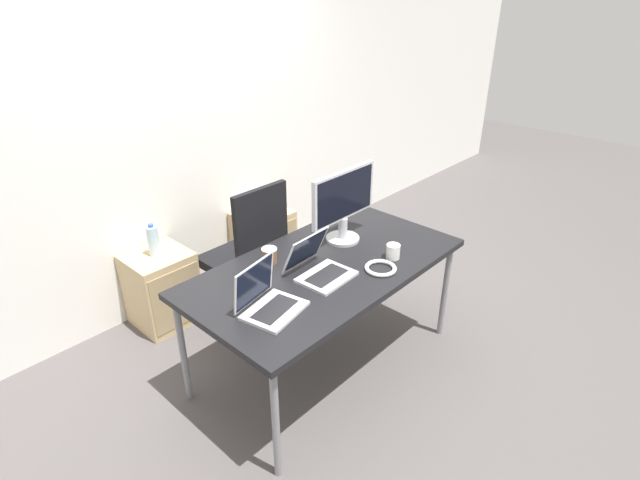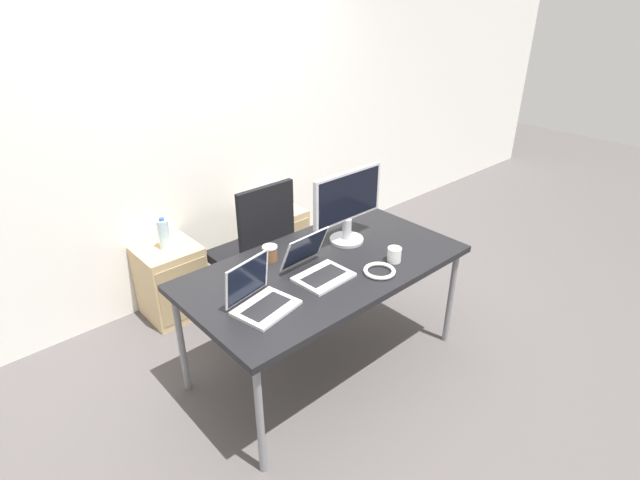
{
  "view_description": "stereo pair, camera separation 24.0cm",
  "coord_description": "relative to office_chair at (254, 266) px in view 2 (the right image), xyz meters",
  "views": [
    {
      "loc": [
        -1.95,
        -1.76,
        2.3
      ],
      "look_at": [
        0.0,
        0.05,
        0.92
      ],
      "focal_mm": 28.0,
      "sensor_mm": 36.0,
      "label": 1
    },
    {
      "loc": [
        -1.78,
        -1.93,
        2.3
      ],
      "look_at": [
        0.0,
        0.05,
        0.92
      ],
      "focal_mm": 28.0,
      "sensor_mm": 36.0,
      "label": 2
    }
  ],
  "objects": [
    {
      "name": "laptop_right",
      "position": [
        -0.54,
        -0.85,
        0.39
      ],
      "size": [
        0.36,
        0.33,
        0.26
      ],
      "color": "silver",
      "rests_on": "desk"
    },
    {
      "name": "office_chair",
      "position": [
        0.0,
        0.0,
        0.0
      ],
      "size": [
        0.56,
        0.56,
        1.11
      ],
      "color": "#232326",
      "rests_on": "ground_plane"
    },
    {
      "name": "ground_plane",
      "position": [
        0.01,
        -0.76,
        -0.43
      ],
      "size": [
        14.0,
        14.0,
        0.0
      ],
      "primitive_type": "plane",
      "color": "#514C4C"
    },
    {
      "name": "cabinet_right",
      "position": [
        0.55,
        0.45,
        -0.15
      ],
      "size": [
        0.43,
        0.41,
        0.57
      ],
      "color": "tan",
      "rests_on": "ground_plane"
    },
    {
      "name": "water_bottle",
      "position": [
        -0.46,
        0.45,
        0.25
      ],
      "size": [
        0.08,
        0.08,
        0.24
      ],
      "color": "silver",
      "rests_on": "cabinet_left"
    },
    {
      "name": "coffee_cup_white",
      "position": [
        0.36,
        -1.01,
        0.38
      ],
      "size": [
        0.09,
        0.09,
        0.09
      ],
      "color": "white",
      "rests_on": "desk"
    },
    {
      "name": "coffee_cup_brown",
      "position": [
        -0.2,
        -0.49,
        0.39
      ],
      "size": [
        0.09,
        0.09,
        0.1
      ],
      "color": "brown",
      "rests_on": "desk"
    },
    {
      "name": "scissors",
      "position": [
        -0.45,
        -0.64,
        0.34
      ],
      "size": [
        0.08,
        0.17,
        0.01
      ],
      "color": "#B2B2B7",
      "rests_on": "desk"
    },
    {
      "name": "laptop_left",
      "position": [
        -0.1,
        -0.81,
        0.39
      ],
      "size": [
        0.33,
        0.35,
        0.24
      ],
      "color": "silver",
      "rests_on": "desk"
    },
    {
      "name": "desk",
      "position": [
        0.01,
        -0.76,
        0.29
      ],
      "size": [
        1.74,
        0.93,
        0.77
      ],
      "color": "black",
      "rests_on": "ground_plane"
    },
    {
      "name": "cabinet_left",
      "position": [
        -0.46,
        0.45,
        -0.15
      ],
      "size": [
        0.43,
        0.41,
        0.57
      ],
      "color": "tan",
      "rests_on": "ground_plane"
    },
    {
      "name": "monitor",
      "position": [
        0.33,
        -0.63,
        0.6
      ],
      "size": [
        0.56,
        0.22,
        0.49
      ],
      "color": "#B7B7BC",
      "rests_on": "desk"
    },
    {
      "name": "wall_back",
      "position": [
        0.01,
        0.69,
        0.87
      ],
      "size": [
        10.0,
        0.05,
        2.6
      ],
      "color": "white",
      "rests_on": "ground_plane"
    },
    {
      "name": "cable_coil",
      "position": [
        0.19,
        -1.04,
        0.35
      ],
      "size": [
        0.19,
        0.19,
        0.03
      ],
      "color": "white",
      "rests_on": "desk"
    }
  ]
}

